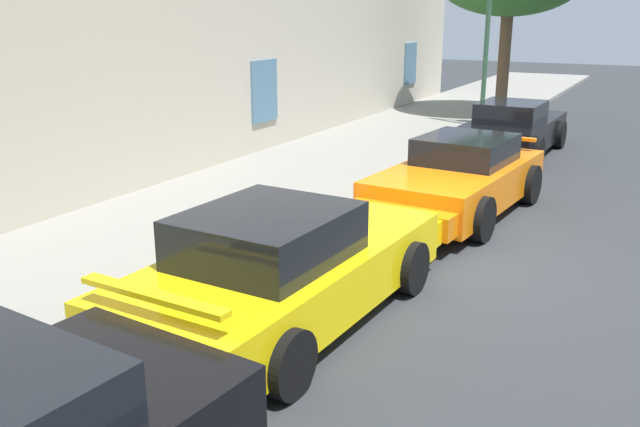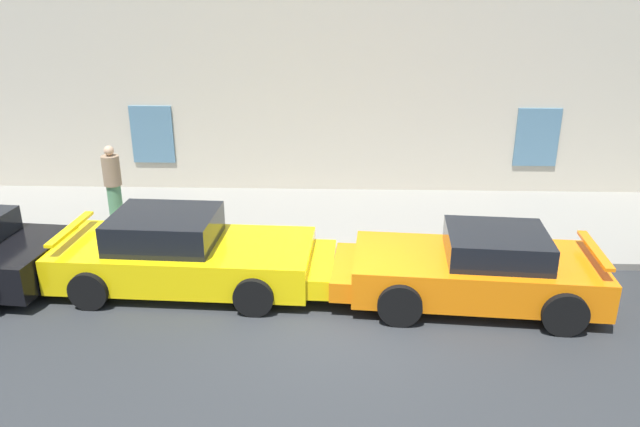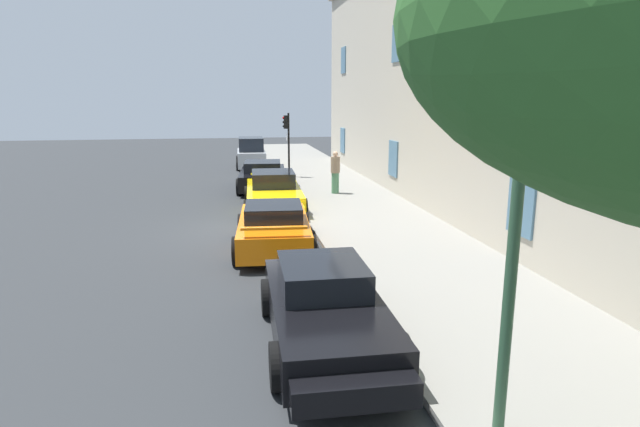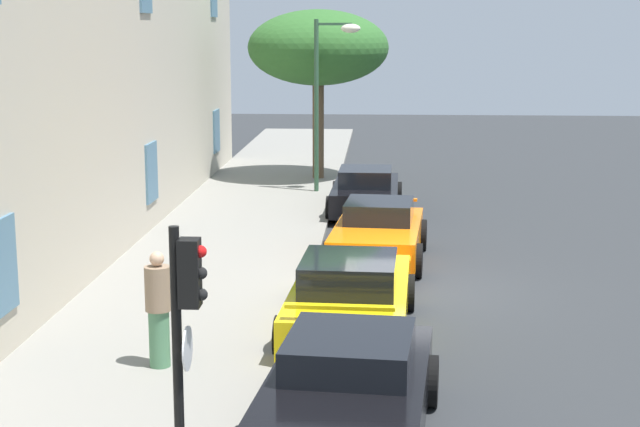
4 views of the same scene
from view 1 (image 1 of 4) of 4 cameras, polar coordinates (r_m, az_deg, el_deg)
The scene contains 5 objects.
ground_plane at distance 10.35m, azimuth 10.48°, elevation -3.58°, with size 80.00×80.00×0.00m, color #2B2D30.
sidewalk at distance 12.14m, azimuth -8.42°, elevation -0.08°, with size 60.00×4.44×0.14m, color gray.
sportscar_yellow_flank at distance 8.14m, azimuth -2.37°, elevation -4.30°, with size 5.14×2.36×1.41m.
sportscar_white_middle at distance 12.33m, azimuth 11.16°, elevation 2.68°, with size 4.73×2.36×1.35m.
sportscar_tail_end at distance 18.18m, azimuth 15.87°, elevation 6.79°, with size 4.71×2.12×1.34m.
Camera 1 is at (-9.30, -2.84, 3.53)m, focal length 38.43 mm.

